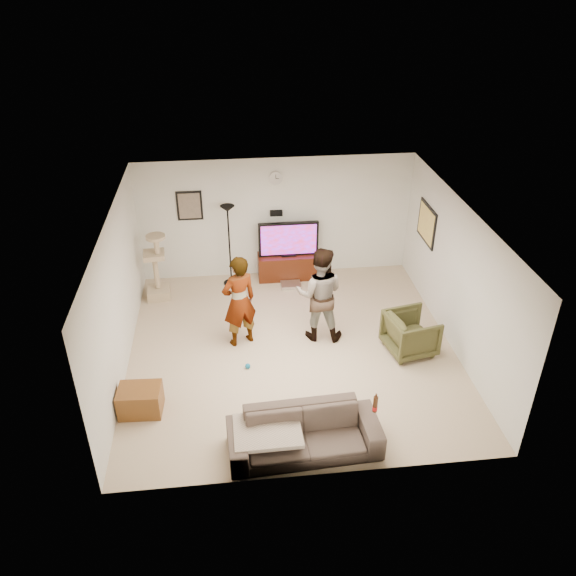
{
  "coord_description": "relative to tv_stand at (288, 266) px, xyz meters",
  "views": [
    {
      "loc": [
        -0.96,
        -7.86,
        5.91
      ],
      "look_at": [
        -0.04,
        0.2,
        1.11
      ],
      "focal_mm": 35.65,
      "sensor_mm": 36.0,
      "label": 1
    }
  ],
  "objects": [
    {
      "name": "person_left",
      "position": [
        -1.08,
        -2.2,
        0.58
      ],
      "size": [
        0.72,
        0.62,
        1.68
      ],
      "primitive_type": "imported",
      "rotation": [
        0.0,
        0.0,
        3.57
      ],
      "color": "#A5A5AB",
      "rests_on": "floor"
    },
    {
      "name": "beer_bottle",
      "position": [
        0.61,
        -4.8,
        0.46
      ],
      "size": [
        0.06,
        0.06,
        0.25
      ],
      "primitive_type": "cylinder",
      "color": "#3B1F0F",
      "rests_on": "sofa"
    },
    {
      "name": "picture_back",
      "position": [
        -1.93,
        0.23,
        1.34
      ],
      "size": [
        0.42,
        0.03,
        0.52
      ],
      "primitive_type": "cube",
      "color": "#695B4F",
      "rests_on": "wall_back"
    },
    {
      "name": "side_table",
      "position": [
        -2.63,
        -3.77,
        -0.05
      ],
      "size": [
        0.64,
        0.5,
        0.41
      ],
      "primitive_type": "cube",
      "rotation": [
        0.0,
        0.0,
        -0.05
      ],
      "color": "brown",
      "rests_on": "floor"
    },
    {
      "name": "wall_speaker",
      "position": [
        -0.23,
        0.19,
        1.12
      ],
      "size": [
        0.25,
        0.1,
        0.1
      ],
      "primitive_type": "cube",
      "color": "black",
      "rests_on": "wall_back"
    },
    {
      "name": "floor",
      "position": [
        -0.23,
        -2.5,
        -0.27
      ],
      "size": [
        5.5,
        5.5,
        0.02
      ],
      "primitive_type": "cube",
      "color": "tan",
      "rests_on": "ground"
    },
    {
      "name": "wall_front",
      "position": [
        -0.23,
        -5.25,
        0.99
      ],
      "size": [
        5.5,
        0.04,
        2.5
      ],
      "primitive_type": "cube",
      "color": "silver",
      "rests_on": "floor"
    },
    {
      "name": "throw_blanket",
      "position": [
        -0.83,
        -4.8,
        0.14
      ],
      "size": [
        0.91,
        0.71,
        0.06
      ],
      "primitive_type": "cube",
      "rotation": [
        0.0,
        0.0,
        0.01
      ],
      "color": "#B6A28F",
      "rests_on": "sofa"
    },
    {
      "name": "picture_right",
      "position": [
        2.5,
        -0.9,
        1.24
      ],
      "size": [
        0.03,
        0.78,
        0.62
      ],
      "primitive_type": "cube",
      "color": "#E4BD5C",
      "rests_on": "wall_right"
    },
    {
      "name": "wall_back",
      "position": [
        -0.23,
        0.25,
        0.99
      ],
      "size": [
        5.5,
        0.04,
        2.5
      ],
      "primitive_type": "cube",
      "color": "silver",
      "rests_on": "floor"
    },
    {
      "name": "wall_left",
      "position": [
        -2.98,
        -2.5,
        0.99
      ],
      "size": [
        0.04,
        5.5,
        2.5
      ],
      "primitive_type": "cube",
      "color": "silver",
      "rests_on": "floor"
    },
    {
      "name": "floor_lamp",
      "position": [
        -1.19,
        -0.13,
        0.59
      ],
      "size": [
        0.32,
        0.32,
        1.7
      ],
      "primitive_type": "cylinder",
      "color": "black",
      "rests_on": "floor"
    },
    {
      "name": "armchair",
      "position": [
        1.75,
        -2.77,
        0.1
      ],
      "size": [
        0.92,
        0.9,
        0.71
      ],
      "primitive_type": "imported",
      "rotation": [
        0.0,
        0.0,
        1.77
      ],
      "color": "#3B3A1D",
      "rests_on": "floor"
    },
    {
      "name": "wall_right",
      "position": [
        2.52,
        -2.5,
        0.99
      ],
      "size": [
        0.04,
        5.5,
        2.5
      ],
      "primitive_type": "cube",
      "color": "silver",
      "rests_on": "floor"
    },
    {
      "name": "ceiling",
      "position": [
        -0.23,
        -2.5,
        2.25
      ],
      "size": [
        5.5,
        5.5,
        0.02
      ],
      "primitive_type": "cube",
      "color": "silver",
      "rests_on": "wall_back"
    },
    {
      "name": "tv_stand",
      "position": [
        0.0,
        0.0,
        0.0
      ],
      "size": [
        1.25,
        0.45,
        0.52
      ],
      "primitive_type": "cube",
      "color": "#371508",
      "rests_on": "floor"
    },
    {
      "name": "toy_ball",
      "position": [
        -1.01,
        -2.94,
        -0.22
      ],
      "size": [
        0.09,
        0.09,
        0.09
      ],
      "primitive_type": "sphere",
      "color": "#106791",
      "rests_on": "floor"
    },
    {
      "name": "tv_screen",
      "position": [
        0.0,
        -0.04,
        0.62
      ],
      "size": [
        1.12,
        0.01,
        0.64
      ],
      "primitive_type": "cube",
      "color": "#6E25CC",
      "rests_on": "tv"
    },
    {
      "name": "tv",
      "position": [
        0.0,
        0.0,
        0.62
      ],
      "size": [
        1.22,
        0.08,
        0.72
      ],
      "primitive_type": "cube",
      "color": "black",
      "rests_on": "tv_stand"
    },
    {
      "name": "console_box",
      "position": [
        0.0,
        -0.4,
        -0.23
      ],
      "size": [
        0.4,
        0.3,
        0.07
      ],
      "primitive_type": "cube",
      "color": "silver",
      "rests_on": "floor"
    },
    {
      "name": "person_right",
      "position": [
        0.29,
        -2.16,
        0.6
      ],
      "size": [
        0.95,
        0.81,
        1.72
      ],
      "primitive_type": "imported",
      "rotation": [
        0.0,
        0.0,
        2.94
      ],
      "color": "#2E638C",
      "rests_on": "floor"
    },
    {
      "name": "wall_clock",
      "position": [
        -0.23,
        0.22,
        1.84
      ],
      "size": [
        0.26,
        0.04,
        0.26
      ],
      "primitive_type": "cylinder",
      "rotation": [
        1.57,
        0.0,
        0.0
      ],
      "color": "white",
      "rests_on": "wall_back"
    },
    {
      "name": "cat_tree",
      "position": [
        -2.63,
        -0.5,
        0.42
      ],
      "size": [
        0.47,
        0.47,
        1.37
      ],
      "primitive_type": "cube",
      "rotation": [
        0.0,
        0.0,
        0.08
      ],
      "color": "tan",
      "rests_on": "floor"
    },
    {
      "name": "sofa",
      "position": [
        -0.33,
        -4.8,
        0.04
      ],
      "size": [
        2.1,
        0.91,
        0.6
      ],
      "primitive_type": "imported",
      "rotation": [
        0.0,
        0.0,
        0.05
      ],
      "color": "#473A33",
      "rests_on": "floor"
    }
  ]
}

